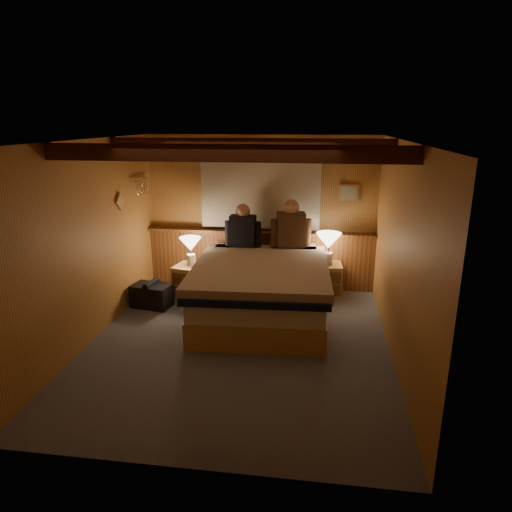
% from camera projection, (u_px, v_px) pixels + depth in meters
% --- Properties ---
extents(floor, '(4.20, 4.20, 0.00)m').
position_uv_depth(floor, '(239.00, 343.00, 5.55)').
color(floor, '#4D525C').
rests_on(floor, ground).
extents(ceiling, '(4.20, 4.20, 0.00)m').
position_uv_depth(ceiling, '(236.00, 141.00, 4.86)').
color(ceiling, '#B47643').
rests_on(ceiling, wall_back).
extents(wall_back, '(3.60, 0.00, 3.60)m').
position_uv_depth(wall_back, '(261.00, 213.00, 7.20)').
color(wall_back, '#B48740').
rests_on(wall_back, floor).
extents(wall_left, '(0.00, 4.20, 4.20)m').
position_uv_depth(wall_left, '(89.00, 243.00, 5.44)').
color(wall_left, '#B48740').
rests_on(wall_left, floor).
extents(wall_right, '(0.00, 4.20, 4.20)m').
position_uv_depth(wall_right, '(400.00, 255.00, 4.97)').
color(wall_right, '#B48740').
rests_on(wall_right, floor).
extents(wall_front, '(3.60, 0.00, 3.60)m').
position_uv_depth(wall_front, '(185.00, 329.00, 3.21)').
color(wall_front, '#B48740').
rests_on(wall_front, floor).
extents(wainscot, '(3.60, 0.23, 0.94)m').
position_uv_depth(wainscot, '(260.00, 257.00, 7.34)').
color(wainscot, brown).
rests_on(wainscot, wall_back).
extents(curtain_window, '(2.18, 0.09, 1.11)m').
position_uv_depth(curtain_window, '(260.00, 193.00, 7.04)').
color(curtain_window, '#452011').
rests_on(curtain_window, wall_back).
extents(ceiling_beams, '(3.60, 1.65, 0.16)m').
position_uv_depth(ceiling_beams, '(239.00, 148.00, 5.03)').
color(ceiling_beams, '#452011').
rests_on(ceiling_beams, ceiling).
extents(coat_rail, '(0.05, 0.55, 0.24)m').
position_uv_depth(coat_rail, '(142.00, 186.00, 6.79)').
color(coat_rail, white).
rests_on(coat_rail, wall_left).
extents(framed_print, '(0.30, 0.04, 0.25)m').
position_uv_depth(framed_print, '(349.00, 193.00, 6.90)').
color(framed_print, tan).
rests_on(framed_print, wall_back).
extents(bed, '(1.86, 2.36, 0.78)m').
position_uv_depth(bed, '(261.00, 289.00, 6.21)').
color(bed, tan).
rests_on(bed, floor).
extents(nightstand_left, '(0.54, 0.50, 0.51)m').
position_uv_depth(nightstand_left, '(191.00, 282.00, 6.90)').
color(nightstand_left, tan).
rests_on(nightstand_left, floor).
extents(nightstand_right, '(0.49, 0.45, 0.51)m').
position_uv_depth(nightstand_right, '(326.00, 280.00, 7.00)').
color(nightstand_right, tan).
rests_on(nightstand_right, floor).
extents(lamp_left, '(0.32, 0.32, 0.42)m').
position_uv_depth(lamp_left, '(190.00, 246.00, 6.79)').
color(lamp_left, silver).
rests_on(lamp_left, nightstand_left).
extents(lamp_right, '(0.38, 0.38, 0.49)m').
position_uv_depth(lamp_right, '(329.00, 243.00, 6.80)').
color(lamp_right, silver).
rests_on(lamp_right, nightstand_right).
extents(person_left, '(0.56, 0.23, 0.68)m').
position_uv_depth(person_left, '(243.00, 229.00, 6.84)').
color(person_left, black).
rests_on(person_left, bed).
extents(person_right, '(0.60, 0.31, 0.74)m').
position_uv_depth(person_right, '(291.00, 227.00, 6.81)').
color(person_right, '#472F1C').
rests_on(person_right, bed).
extents(duffel_bag, '(0.60, 0.42, 0.40)m').
position_uv_depth(duffel_bag, '(152.00, 295.00, 6.61)').
color(duffel_bag, black).
rests_on(duffel_bag, floor).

